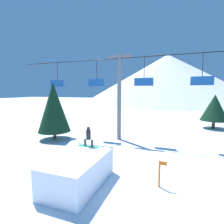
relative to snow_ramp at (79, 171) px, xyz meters
name	(u,v)px	position (x,y,z in m)	size (l,w,h in m)	color
ground_plane	(82,185)	(0.11, 0.05, -0.79)	(220.00, 220.00, 0.00)	white
mountain_ridge	(167,79)	(0.11, 76.25, 9.82)	(74.57, 74.57, 21.21)	silver
snow_ramp	(79,171)	(0.00, 0.00, 0.00)	(2.35, 4.12, 1.57)	white
snowboarder	(88,137)	(-0.30, 1.67, 1.40)	(1.38, 0.28, 1.26)	#1E9E6B
chairlift	(119,89)	(-0.77, 9.20, 4.42)	(23.34, 0.44, 8.61)	slate
pine_tree_near	(54,107)	(-7.09, 6.96, 2.57)	(3.27, 3.27, 5.89)	#4C3823
pine_tree_far	(215,108)	(9.47, 18.70, 2.03)	(3.43, 3.43, 4.57)	#4C3823
trail_marker	(160,173)	(4.05, 1.29, -0.02)	(0.41, 0.10, 1.43)	orange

